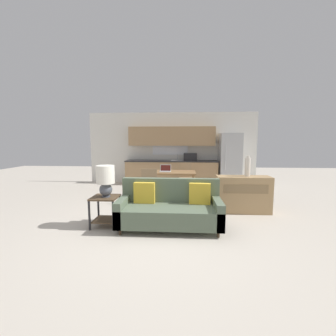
{
  "coord_description": "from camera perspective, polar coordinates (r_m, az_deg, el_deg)",
  "views": [
    {
      "loc": [
        0.42,
        -4.05,
        1.62
      ],
      "look_at": [
        0.06,
        1.5,
        0.95
      ],
      "focal_mm": 24.0,
      "sensor_mm": 36.0,
      "label": 1
    }
  ],
  "objects": [
    {
      "name": "dining_chair_near_left",
      "position": [
        5.86,
        -4.61,
        -4.12
      ],
      "size": [
        0.42,
        0.42,
        0.92
      ],
      "rotation": [
        0.0,
        0.0,
        3.14
      ],
      "color": "#997A56",
      "rests_on": "ground_plane"
    },
    {
      "name": "dining_table",
      "position": [
        6.55,
        0.49,
        -1.49
      ],
      "size": [
        1.48,
        0.8,
        0.74
      ],
      "color": "olive",
      "rests_on": "ground_plane"
    },
    {
      "name": "side_table",
      "position": [
        4.48,
        -15.66,
        -9.34
      ],
      "size": [
        0.48,
        0.48,
        0.58
      ],
      "color": "brown",
      "rests_on": "ground_plane"
    },
    {
      "name": "ground_plane",
      "position": [
        4.38,
        -2.09,
        -14.84
      ],
      "size": [
        20.0,
        20.0,
        0.0
      ],
      "primitive_type": "plane",
      "color": "beige"
    },
    {
      "name": "kitchen_counter",
      "position": [
        8.42,
        0.97,
        1.57
      ],
      "size": [
        3.41,
        0.65,
        2.15
      ],
      "color": "tan",
      "rests_on": "ground_plane"
    },
    {
      "name": "couch",
      "position": [
        4.28,
        0.48,
        -10.4
      ],
      "size": [
        1.89,
        0.8,
        0.9
      ],
      "color": "#3D2D1E",
      "rests_on": "ground_plane"
    },
    {
      "name": "table_lamp",
      "position": [
        4.34,
        -15.6,
        -2.6
      ],
      "size": [
        0.34,
        0.34,
        0.59
      ],
      "color": "#4C515B",
      "rests_on": "side_table"
    },
    {
      "name": "refrigerator",
      "position": [
        8.46,
        15.4,
        2.07
      ],
      "size": [
        0.75,
        0.77,
        1.9
      ],
      "color": "#B7BABC",
      "rests_on": "ground_plane"
    },
    {
      "name": "wall_back",
      "position": [
        8.69,
        0.99,
        5.11
      ],
      "size": [
        6.4,
        0.07,
        2.7
      ],
      "color": "silver",
      "rests_on": "ground_plane"
    },
    {
      "name": "dining_chair_far_right",
      "position": [
        7.28,
        4.49,
        -1.97
      ],
      "size": [
        0.45,
        0.45,
        0.92
      ],
      "rotation": [
        0.0,
        0.0,
        0.08
      ],
      "color": "#997A56",
      "rests_on": "ground_plane"
    },
    {
      "name": "vase",
      "position": [
        5.37,
        19.55,
        0.32
      ],
      "size": [
        0.12,
        0.12,
        0.46
      ],
      "color": "beige",
      "rests_on": "credenza"
    },
    {
      "name": "laptop",
      "position": [
        6.54,
        -0.68,
        -0.48
      ],
      "size": [
        0.33,
        0.27,
        0.2
      ],
      "rotation": [
        0.0,
        0.0,
        -0.05
      ],
      "color": "#B7BABC",
      "rests_on": "dining_table"
    },
    {
      "name": "credenza",
      "position": [
        5.42,
        18.52,
        -6.33
      ],
      "size": [
        1.2,
        0.43,
        0.83
      ],
      "color": "tan",
      "rests_on": "ground_plane"
    }
  ]
}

